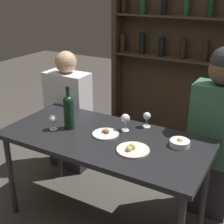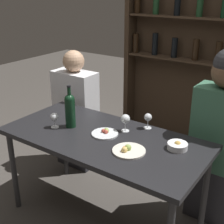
{
  "view_description": "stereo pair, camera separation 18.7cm",
  "coord_description": "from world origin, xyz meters",
  "px_view_note": "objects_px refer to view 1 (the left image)",
  "views": [
    {
      "loc": [
        1.03,
        -1.69,
        1.72
      ],
      "look_at": [
        0.0,
        0.11,
        0.88
      ],
      "focal_mm": 50.0,
      "sensor_mm": 36.0,
      "label": 1
    },
    {
      "loc": [
        1.19,
        -1.59,
        1.72
      ],
      "look_at": [
        0.0,
        0.11,
        0.88
      ],
      "focal_mm": 50.0,
      "sensor_mm": 36.0,
      "label": 2
    }
  ],
  "objects_px": {
    "wine_glass_1": "(125,119)",
    "wine_glass_2": "(147,117)",
    "food_plate_1": "(106,133)",
    "snack_bowl": "(180,143)",
    "wine_glass_0": "(53,120)",
    "wine_bottle": "(69,110)",
    "seated_person_left": "(69,115)",
    "food_plate_0": "(132,149)",
    "seated_person_right": "(215,136)"
  },
  "relations": [
    {
      "from": "wine_bottle",
      "to": "wine_glass_0",
      "type": "distance_m",
      "value": 0.14
    },
    {
      "from": "wine_bottle",
      "to": "snack_bowl",
      "type": "height_order",
      "value": "wine_bottle"
    },
    {
      "from": "wine_glass_2",
      "to": "food_plate_0",
      "type": "distance_m",
      "value": 0.4
    },
    {
      "from": "wine_bottle",
      "to": "seated_person_right",
      "type": "distance_m",
      "value": 1.11
    },
    {
      "from": "wine_bottle",
      "to": "wine_glass_1",
      "type": "xyz_separation_m",
      "value": [
        0.38,
        0.17,
        -0.05
      ]
    },
    {
      "from": "wine_bottle",
      "to": "food_plate_1",
      "type": "relative_size",
      "value": 1.69
    },
    {
      "from": "seated_person_left",
      "to": "wine_glass_2",
      "type": "bearing_deg",
      "value": -13.54
    },
    {
      "from": "wine_bottle",
      "to": "seated_person_left",
      "type": "relative_size",
      "value": 0.28
    },
    {
      "from": "food_plate_0",
      "to": "seated_person_right",
      "type": "height_order",
      "value": "seated_person_right"
    },
    {
      "from": "food_plate_1",
      "to": "seated_person_left",
      "type": "xyz_separation_m",
      "value": [
        -0.71,
        0.48,
        -0.19
      ]
    },
    {
      "from": "wine_glass_0",
      "to": "wine_glass_1",
      "type": "height_order",
      "value": "wine_glass_1"
    },
    {
      "from": "food_plate_1",
      "to": "seated_person_left",
      "type": "bearing_deg",
      "value": 145.63
    },
    {
      "from": "seated_person_right",
      "to": "seated_person_left",
      "type": "bearing_deg",
      "value": 180.0
    },
    {
      "from": "wine_glass_1",
      "to": "wine_glass_2",
      "type": "distance_m",
      "value": 0.18
    },
    {
      "from": "wine_bottle",
      "to": "wine_glass_2",
      "type": "bearing_deg",
      "value": 31.98
    },
    {
      "from": "wine_glass_1",
      "to": "food_plate_1",
      "type": "xyz_separation_m",
      "value": [
        -0.09,
        -0.13,
        -0.08
      ]
    },
    {
      "from": "wine_glass_1",
      "to": "wine_glass_2",
      "type": "height_order",
      "value": "wine_glass_1"
    },
    {
      "from": "seated_person_left",
      "to": "food_plate_1",
      "type": "bearing_deg",
      "value": -34.37
    },
    {
      "from": "wine_glass_0",
      "to": "snack_bowl",
      "type": "distance_m",
      "value": 0.92
    },
    {
      "from": "wine_bottle",
      "to": "food_plate_0",
      "type": "height_order",
      "value": "wine_bottle"
    },
    {
      "from": "wine_bottle",
      "to": "food_plate_0",
      "type": "bearing_deg",
      "value": -7.86
    },
    {
      "from": "food_plate_0",
      "to": "wine_glass_0",
      "type": "bearing_deg",
      "value": -179.92
    },
    {
      "from": "wine_glass_2",
      "to": "food_plate_0",
      "type": "xyz_separation_m",
      "value": [
        0.07,
        -0.38,
        -0.07
      ]
    },
    {
      "from": "wine_glass_0",
      "to": "wine_glass_2",
      "type": "bearing_deg",
      "value": 33.54
    },
    {
      "from": "wine_bottle",
      "to": "wine_glass_2",
      "type": "xyz_separation_m",
      "value": [
        0.49,
        0.31,
        -0.06
      ]
    },
    {
      "from": "snack_bowl",
      "to": "wine_glass_1",
      "type": "bearing_deg",
      "value": 176.09
    },
    {
      "from": "seated_person_left",
      "to": "wine_bottle",
      "type": "bearing_deg",
      "value": -51.55
    },
    {
      "from": "wine_glass_0",
      "to": "seated_person_left",
      "type": "height_order",
      "value": "seated_person_left"
    },
    {
      "from": "wine_glass_1",
      "to": "wine_glass_2",
      "type": "xyz_separation_m",
      "value": [
        0.11,
        0.14,
        -0.01
      ]
    },
    {
      "from": "wine_glass_0",
      "to": "wine_bottle",
      "type": "bearing_deg",
      "value": 41.1
    },
    {
      "from": "wine_glass_2",
      "to": "snack_bowl",
      "type": "relative_size",
      "value": 0.89
    },
    {
      "from": "wine_glass_1",
      "to": "seated_person_right",
      "type": "relative_size",
      "value": 0.1
    },
    {
      "from": "wine_glass_0",
      "to": "food_plate_1",
      "type": "bearing_deg",
      "value": 17.33
    },
    {
      "from": "wine_glass_0",
      "to": "seated_person_left",
      "type": "bearing_deg",
      "value": 118.45
    },
    {
      "from": "wine_glass_1",
      "to": "food_plate_1",
      "type": "bearing_deg",
      "value": -124.75
    },
    {
      "from": "wine_bottle",
      "to": "food_plate_0",
      "type": "xyz_separation_m",
      "value": [
        0.56,
        -0.08,
        -0.13
      ]
    },
    {
      "from": "snack_bowl",
      "to": "seated_person_left",
      "type": "bearing_deg",
      "value": 162.5
    },
    {
      "from": "wine_bottle",
      "to": "seated_person_right",
      "type": "height_order",
      "value": "seated_person_right"
    },
    {
      "from": "food_plate_1",
      "to": "snack_bowl",
      "type": "xyz_separation_m",
      "value": [
        0.51,
        0.1,
        0.01
      ]
    },
    {
      "from": "wine_bottle",
      "to": "seated_person_left",
      "type": "xyz_separation_m",
      "value": [
        -0.42,
        0.53,
        -0.32
      ]
    },
    {
      "from": "seated_person_right",
      "to": "snack_bowl",
      "type": "bearing_deg",
      "value": -111.61
    },
    {
      "from": "wine_glass_0",
      "to": "wine_glass_2",
      "type": "relative_size",
      "value": 0.98
    },
    {
      "from": "wine_bottle",
      "to": "snack_bowl",
      "type": "bearing_deg",
      "value": 9.87
    },
    {
      "from": "food_plate_1",
      "to": "seated_person_right",
      "type": "height_order",
      "value": "seated_person_right"
    },
    {
      "from": "wine_glass_2",
      "to": "seated_person_left",
      "type": "distance_m",
      "value": 0.97
    },
    {
      "from": "seated_person_left",
      "to": "seated_person_right",
      "type": "xyz_separation_m",
      "value": [
        1.37,
        -0.0,
        0.12
      ]
    },
    {
      "from": "wine_glass_2",
      "to": "snack_bowl",
      "type": "height_order",
      "value": "wine_glass_2"
    },
    {
      "from": "wine_glass_2",
      "to": "food_plate_1",
      "type": "height_order",
      "value": "wine_glass_2"
    },
    {
      "from": "wine_bottle",
      "to": "wine_glass_0",
      "type": "relative_size",
      "value": 2.81
    },
    {
      "from": "food_plate_1",
      "to": "snack_bowl",
      "type": "bearing_deg",
      "value": 10.96
    }
  ]
}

